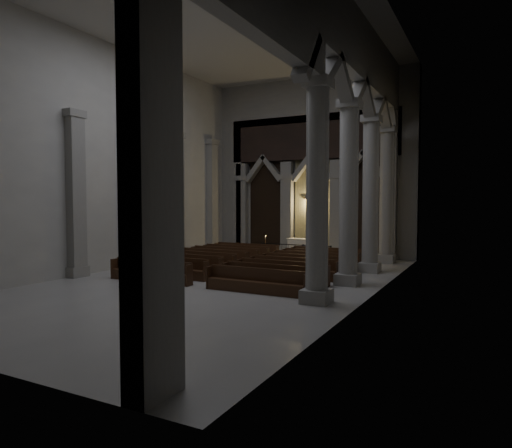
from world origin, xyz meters
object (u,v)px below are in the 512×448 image
(candle_stand_right, at_px, (349,254))
(worshipper, at_px, (303,253))
(altar, at_px, (301,246))
(candle_stand_left, at_px, (265,249))
(pews, at_px, (250,266))
(altar_rail, at_px, (295,249))

(candle_stand_right, xyz_separation_m, worshipper, (-2.20, -2.19, 0.18))
(altar, distance_m, candle_stand_left, 2.46)
(candle_stand_right, bearing_deg, altar, 164.82)
(candle_stand_right, height_order, pews, candle_stand_right)
(altar, distance_m, candle_stand_right, 3.72)
(altar, height_order, candle_stand_left, candle_stand_left)
(altar_rail, height_order, candle_stand_right, candle_stand_right)
(altar, distance_m, pews, 8.11)
(candle_stand_right, xyz_separation_m, pews, (-3.19, -7.12, -0.04))
(altar, xyz_separation_m, altar_rail, (0.38, -1.99, -0.02))
(altar_rail, bearing_deg, altar, 100.91)
(candle_stand_left, bearing_deg, altar, 22.11)
(altar, relative_size, altar_rail, 0.40)
(candle_stand_left, height_order, pews, candle_stand_left)
(candle_stand_left, distance_m, worshipper, 4.28)
(candle_stand_left, bearing_deg, candle_stand_right, -0.52)
(altar, bearing_deg, candle_stand_right, -15.18)
(worshipper, bearing_deg, altar_rail, 132.09)
(altar, relative_size, candle_stand_right, 1.45)
(pews, distance_m, worshipper, 5.04)
(altar, distance_m, altar_rail, 2.03)
(altar, height_order, candle_stand_right, candle_stand_right)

